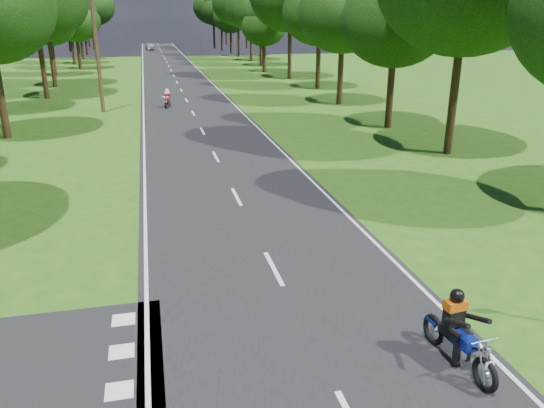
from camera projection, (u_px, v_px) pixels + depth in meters
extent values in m
plane|color=#235613|center=(293.00, 307.00, 12.21)|extent=(160.00, 160.00, 0.00)
cube|color=black|center=(174.00, 76.00, 58.06)|extent=(7.00, 140.00, 0.02)
cube|color=silver|center=(274.00, 268.00, 14.04)|extent=(0.12, 2.00, 0.01)
cube|color=silver|center=(237.00, 197.00, 19.54)|extent=(0.12, 2.00, 0.01)
cube|color=silver|center=(216.00, 157.00, 25.04)|extent=(0.12, 2.00, 0.01)
cube|color=silver|center=(202.00, 131.00, 30.55)|extent=(0.12, 2.00, 0.01)
cube|color=silver|center=(193.00, 113.00, 36.05)|extent=(0.12, 2.00, 0.01)
cube|color=silver|center=(186.00, 100.00, 41.55)|extent=(0.12, 2.00, 0.01)
cube|color=silver|center=(181.00, 90.00, 47.05)|extent=(0.12, 2.00, 0.01)
cube|color=silver|center=(177.00, 82.00, 52.56)|extent=(0.12, 2.00, 0.01)
cube|color=silver|center=(174.00, 76.00, 58.06)|extent=(0.12, 2.00, 0.01)
cube|color=silver|center=(171.00, 70.00, 63.56)|extent=(0.12, 2.00, 0.01)
cube|color=silver|center=(169.00, 66.00, 69.06)|extent=(0.12, 2.00, 0.01)
cube|color=silver|center=(167.00, 62.00, 74.57)|extent=(0.12, 2.00, 0.01)
cube|color=silver|center=(165.00, 59.00, 80.07)|extent=(0.12, 2.00, 0.01)
cube|color=silver|center=(164.00, 56.00, 85.57)|extent=(0.12, 2.00, 0.01)
cube|color=silver|center=(162.00, 53.00, 91.07)|extent=(0.12, 2.00, 0.01)
cube|color=silver|center=(161.00, 51.00, 96.58)|extent=(0.12, 2.00, 0.01)
cube|color=silver|center=(160.00, 49.00, 102.08)|extent=(0.12, 2.00, 0.01)
cube|color=silver|center=(159.00, 47.00, 107.58)|extent=(0.12, 2.00, 0.01)
cube|color=silver|center=(158.00, 46.00, 113.09)|extent=(0.12, 2.00, 0.01)
cube|color=silver|center=(158.00, 44.00, 118.59)|extent=(0.12, 2.00, 0.01)
cube|color=silver|center=(143.00, 76.00, 57.36)|extent=(0.10, 140.00, 0.01)
cube|color=silver|center=(204.00, 75.00, 58.76)|extent=(0.10, 140.00, 0.01)
cube|color=silver|center=(119.00, 390.00, 9.47)|extent=(0.50, 0.50, 0.01)
cube|color=silver|center=(122.00, 351.00, 10.57)|extent=(0.50, 0.50, 0.01)
cube|color=silver|center=(124.00, 320.00, 11.67)|extent=(0.50, 0.50, 0.01)
cylinder|color=black|center=(2.00, 102.00, 28.34)|extent=(0.40, 0.40, 3.91)
cylinder|color=black|center=(43.00, 71.00, 41.83)|extent=(0.40, 0.40, 4.32)
cylinder|color=black|center=(52.00, 62.00, 48.60)|extent=(0.40, 0.40, 4.40)
cylinder|color=black|center=(54.00, 61.00, 57.40)|extent=(0.40, 0.40, 3.20)
ellipsoid|color=black|center=(49.00, 23.00, 56.07)|extent=(5.60, 5.60, 4.76)
ellipsoid|color=black|center=(46.00, 7.00, 55.54)|extent=(4.80, 4.80, 4.08)
cylinder|color=black|center=(79.00, 56.00, 64.56)|extent=(0.40, 0.40, 3.22)
ellipsoid|color=black|center=(75.00, 21.00, 63.22)|extent=(5.64, 5.64, 4.79)
ellipsoid|color=black|center=(73.00, 7.00, 62.69)|extent=(4.83, 4.83, 4.11)
cylinder|color=black|center=(73.00, 50.00, 71.28)|extent=(0.40, 0.40, 3.61)
ellipsoid|color=black|center=(69.00, 15.00, 69.78)|extent=(6.31, 6.31, 5.37)
ellipsoid|color=black|center=(67.00, 1.00, 69.19)|extent=(5.41, 5.41, 4.60)
cylinder|color=black|center=(82.00, 50.00, 78.69)|extent=(0.40, 0.40, 2.67)
ellipsoid|color=black|center=(80.00, 27.00, 77.58)|extent=(4.67, 4.67, 3.97)
ellipsoid|color=black|center=(79.00, 18.00, 77.14)|extent=(4.00, 4.00, 3.40)
ellipsoid|color=black|center=(77.00, 8.00, 76.70)|extent=(3.00, 3.00, 2.55)
cylinder|color=black|center=(86.00, 46.00, 86.97)|extent=(0.40, 0.40, 3.09)
ellipsoid|color=black|center=(84.00, 21.00, 85.69)|extent=(5.40, 5.40, 4.59)
ellipsoid|color=black|center=(83.00, 11.00, 85.18)|extent=(4.63, 4.63, 3.93)
ellipsoid|color=black|center=(81.00, 1.00, 84.67)|extent=(3.47, 3.47, 2.95)
cylinder|color=black|center=(95.00, 39.00, 92.91)|extent=(0.40, 0.40, 4.48)
ellipsoid|color=black|center=(92.00, 6.00, 91.05)|extent=(7.84, 7.84, 6.66)
cylinder|color=black|center=(93.00, 38.00, 100.98)|extent=(0.40, 0.40, 4.09)
ellipsoid|color=black|center=(90.00, 10.00, 99.28)|extent=(7.16, 7.16, 6.09)
cylinder|color=black|center=(452.00, 106.00, 24.98)|extent=(0.40, 0.40, 4.56)
cylinder|color=black|center=(390.00, 98.00, 31.08)|extent=(0.40, 0.40, 3.49)
ellipsoid|color=black|center=(396.00, 20.00, 29.63)|extent=(6.12, 6.12, 5.20)
cylinder|color=black|center=(340.00, 79.00, 39.23)|extent=(0.40, 0.40, 3.69)
ellipsoid|color=black|center=(343.00, 14.00, 37.69)|extent=(6.46, 6.46, 5.49)
cylinder|color=black|center=(318.00, 67.00, 47.56)|extent=(0.40, 0.40, 3.74)
ellipsoid|color=black|center=(320.00, 13.00, 46.00)|extent=(6.55, 6.55, 5.57)
cylinder|color=black|center=(290.00, 56.00, 54.93)|extent=(0.40, 0.40, 4.64)
cylinder|color=black|center=(264.00, 59.00, 61.57)|extent=(0.40, 0.40, 2.91)
ellipsoid|color=black|center=(264.00, 27.00, 60.37)|extent=(5.09, 5.09, 4.33)
ellipsoid|color=black|center=(264.00, 14.00, 59.89)|extent=(4.36, 4.36, 3.71)
ellipsoid|color=black|center=(264.00, 0.00, 59.41)|extent=(3.27, 3.27, 2.78)
cylinder|color=black|center=(261.00, 51.00, 68.53)|extent=(0.40, 0.40, 3.88)
ellipsoid|color=black|center=(261.00, 11.00, 66.92)|extent=(6.78, 6.78, 5.77)
cylinder|color=black|center=(251.00, 46.00, 76.32)|extent=(0.40, 0.40, 4.18)
ellipsoid|color=black|center=(251.00, 8.00, 74.58)|extent=(7.31, 7.31, 6.21)
cylinder|color=black|center=(239.00, 41.00, 84.39)|extent=(0.40, 0.40, 4.63)
ellipsoid|color=black|center=(238.00, 3.00, 82.47)|extent=(8.11, 8.11, 6.89)
cylinder|color=black|center=(231.00, 43.00, 91.27)|extent=(0.40, 0.40, 3.36)
ellipsoid|color=black|center=(230.00, 18.00, 89.87)|extent=(5.88, 5.88, 5.00)
ellipsoid|color=black|center=(230.00, 7.00, 89.32)|extent=(5.04, 5.04, 4.29)
cylinder|color=black|center=(222.00, 39.00, 97.66)|extent=(0.40, 0.40, 4.09)
ellipsoid|color=black|center=(221.00, 10.00, 95.96)|extent=(7.15, 7.15, 6.08)
cylinder|color=black|center=(214.00, 37.00, 104.61)|extent=(0.40, 0.40, 4.48)
ellipsoid|color=black|center=(213.00, 7.00, 102.75)|extent=(7.84, 7.84, 6.66)
cylinder|color=black|center=(89.00, 37.00, 109.47)|extent=(0.40, 0.40, 3.84)
ellipsoid|color=black|center=(86.00, 13.00, 107.88)|extent=(6.72, 6.72, 5.71)
ellipsoid|color=black|center=(85.00, 3.00, 107.25)|extent=(5.76, 5.76, 4.90)
cylinder|color=black|center=(226.00, 35.00, 117.41)|extent=(0.40, 0.40, 4.16)
ellipsoid|color=black|center=(226.00, 10.00, 115.68)|extent=(7.28, 7.28, 6.19)
ellipsoid|color=black|center=(225.00, 0.00, 115.00)|extent=(6.24, 6.24, 5.30)
cylinder|color=black|center=(69.00, 42.00, 95.35)|extent=(0.40, 0.40, 3.52)
ellipsoid|color=black|center=(66.00, 16.00, 93.89)|extent=(6.16, 6.16, 5.24)
ellipsoid|color=black|center=(65.00, 6.00, 93.31)|extent=(5.28, 5.28, 4.49)
cylinder|color=black|center=(247.00, 36.00, 104.94)|extent=(0.40, 0.40, 4.48)
ellipsoid|color=black|center=(246.00, 7.00, 103.08)|extent=(7.84, 7.84, 6.66)
cylinder|color=#382616|center=(97.00, 52.00, 35.27)|extent=(0.26, 0.26, 8.00)
imported|color=#B3B5BB|center=(150.00, 47.00, 99.40)|extent=(1.90, 4.00, 1.32)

